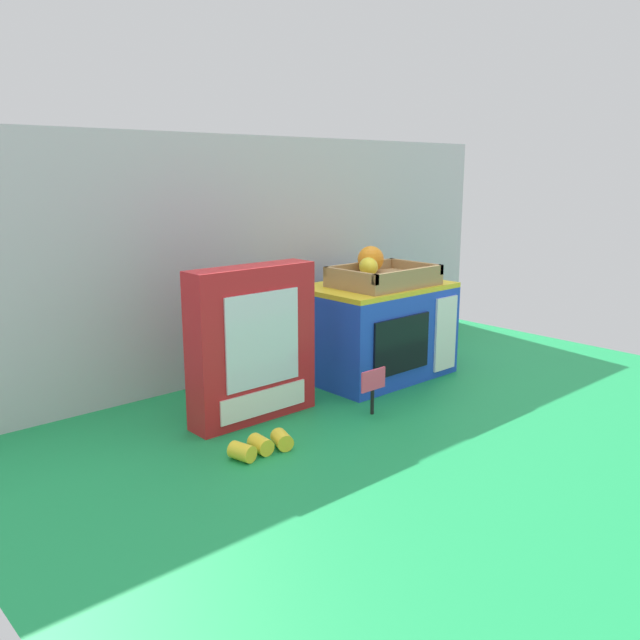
% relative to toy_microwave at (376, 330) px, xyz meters
% --- Properties ---
extents(ground_plane, '(1.70, 1.70, 0.00)m').
position_rel_toy_microwave_xyz_m(ground_plane, '(-0.16, -0.04, -0.12)').
color(ground_plane, '#198C47').
rests_on(ground_plane, ground).
extents(display_back_panel, '(1.61, 0.03, 0.60)m').
position_rel_toy_microwave_xyz_m(display_back_panel, '(-0.16, 0.24, 0.18)').
color(display_back_panel, '#B7BABF').
rests_on(display_back_panel, ground).
extents(toy_microwave, '(0.36, 0.25, 0.24)m').
position_rel_toy_microwave_xyz_m(toy_microwave, '(0.00, 0.00, 0.00)').
color(toy_microwave, blue).
rests_on(toy_microwave, ground).
extents(food_groups_crate, '(0.25, 0.18, 0.09)m').
position_rel_toy_microwave_xyz_m(food_groups_crate, '(0.00, -0.01, 0.14)').
color(food_groups_crate, '#A37F51').
rests_on(food_groups_crate, toy_microwave).
extents(cookie_set_box, '(0.28, 0.07, 0.32)m').
position_rel_toy_microwave_xyz_m(cookie_set_box, '(-0.41, -0.04, 0.04)').
color(cookie_set_box, red).
rests_on(cookie_set_box, ground).
extents(price_sign, '(0.07, 0.01, 0.10)m').
position_rel_toy_microwave_xyz_m(price_sign, '(-0.21, -0.19, -0.05)').
color(price_sign, black).
rests_on(price_sign, ground).
extents(loose_toy_banana, '(0.13, 0.06, 0.03)m').
position_rel_toy_microwave_xyz_m(loose_toy_banana, '(-0.51, -0.19, -0.10)').
color(loose_toy_banana, yellow).
rests_on(loose_toy_banana, ground).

